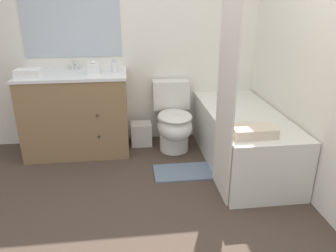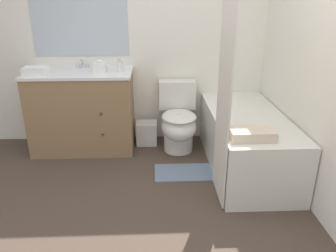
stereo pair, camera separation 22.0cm
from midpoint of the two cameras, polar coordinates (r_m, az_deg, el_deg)
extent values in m
plane|color=#47382D|center=(2.53, -4.02, -18.37)|extent=(14.00, 14.00, 0.00)
cube|color=white|center=(3.77, -6.21, 15.85)|extent=(8.00, 0.05, 2.50)
cube|color=#B2BCC6|center=(3.79, -18.38, 18.30)|extent=(1.03, 0.01, 0.93)
cube|color=white|center=(3.18, 19.67, 13.69)|extent=(0.05, 2.79, 2.50)
cube|color=olive|center=(3.71, -17.24, 1.84)|extent=(1.09, 0.56, 0.85)
cube|color=white|center=(3.59, -18.02, 8.48)|extent=(1.11, 0.58, 0.03)
cylinder|color=silver|center=(3.60, -17.95, 7.87)|extent=(0.35, 0.35, 0.10)
sphere|color=#382D23|center=(3.37, -14.09, 1.74)|extent=(0.02, 0.02, 0.02)
sphere|color=#382D23|center=(3.45, -13.75, -1.85)|extent=(0.02, 0.02, 0.02)
cylinder|color=silver|center=(3.79, -17.53, 9.74)|extent=(0.04, 0.04, 0.04)
cylinder|color=silver|center=(3.74, -17.74, 10.53)|extent=(0.02, 0.11, 0.09)
cylinder|color=silver|center=(3.80, -18.36, 9.70)|extent=(0.03, 0.03, 0.04)
cylinder|color=silver|center=(3.78, -16.70, 9.83)|extent=(0.03, 0.03, 0.04)
cylinder|color=silver|center=(3.69, -0.66, -2.54)|extent=(0.32, 0.32, 0.23)
ellipsoid|color=silver|center=(3.55, -0.56, -0.11)|extent=(0.38, 0.50, 0.28)
torus|color=silver|center=(3.52, -0.56, 1.47)|extent=(0.38, 0.38, 0.04)
cube|color=silver|center=(3.79, -1.16, 5.52)|extent=(0.42, 0.18, 0.32)
ellipsoid|color=silver|center=(3.51, -0.56, 1.80)|extent=(0.36, 0.47, 0.02)
cube|color=silver|center=(3.40, 10.98, -2.12)|extent=(0.70, 1.56, 0.56)
cube|color=#A5A7A2|center=(3.30, 11.31, 2.21)|extent=(0.58, 1.44, 0.01)
cube|color=silver|center=(2.60, 7.82, 7.40)|extent=(0.01, 0.46, 1.98)
cube|color=silver|center=(3.84, -6.31, -1.38)|extent=(0.24, 0.20, 0.26)
cube|color=white|center=(3.53, -14.58, 9.70)|extent=(0.13, 0.14, 0.10)
ellipsoid|color=white|center=(3.52, -14.68, 10.68)|extent=(0.06, 0.04, 0.03)
cylinder|color=silver|center=(3.51, -11.13, 10.01)|extent=(0.07, 0.07, 0.11)
cylinder|color=silver|center=(3.49, -11.21, 11.14)|extent=(0.04, 0.04, 0.03)
cube|color=white|center=(3.54, -24.91, 8.29)|extent=(0.23, 0.17, 0.08)
cube|color=beige|center=(2.73, 12.43, -0.96)|extent=(0.36, 0.21, 0.08)
cube|color=slate|center=(3.26, 0.72, -8.04)|extent=(0.58, 0.34, 0.02)
camera|label=1|loc=(0.11, -92.13, -0.85)|focal=35.00mm
camera|label=2|loc=(0.11, 87.87, 0.85)|focal=35.00mm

